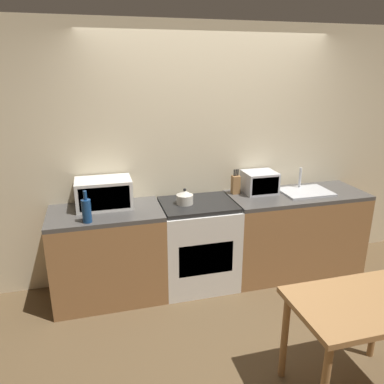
% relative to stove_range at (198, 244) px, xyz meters
% --- Properties ---
extents(ground_plane, '(16.00, 16.00, 0.00)m').
position_rel_stove_range_xyz_m(ground_plane, '(0.21, -0.83, -0.45)').
color(ground_plane, brown).
extents(wall_back, '(10.00, 0.06, 2.60)m').
position_rel_stove_range_xyz_m(wall_back, '(0.21, 0.34, 0.85)').
color(wall_back, beige).
rests_on(wall_back, ground_plane).
extents(counter_left_run, '(1.05, 0.62, 0.90)m').
position_rel_stove_range_xyz_m(counter_left_run, '(-0.90, 0.00, 0.00)').
color(counter_left_run, olive).
rests_on(counter_left_run, ground_plane).
extents(counter_right_run, '(1.46, 0.62, 0.90)m').
position_rel_stove_range_xyz_m(counter_right_run, '(1.10, 0.00, 0.00)').
color(counter_right_run, olive).
rests_on(counter_right_run, ground_plane).
extents(stove_range, '(0.75, 0.62, 0.90)m').
position_rel_stove_range_xyz_m(stove_range, '(0.00, 0.00, 0.00)').
color(stove_range, silver).
rests_on(stove_range, ground_plane).
extents(kettle, '(0.16, 0.16, 0.16)m').
position_rel_stove_range_xyz_m(kettle, '(-0.13, 0.00, 0.52)').
color(kettle, beige).
rests_on(kettle, stove_range).
extents(microwave, '(0.52, 0.33, 0.27)m').
position_rel_stove_range_xyz_m(microwave, '(-0.89, 0.12, 0.59)').
color(microwave, silver).
rests_on(microwave, counter_left_run).
extents(bottle, '(0.08, 0.08, 0.28)m').
position_rel_stove_range_xyz_m(bottle, '(-1.05, -0.22, 0.56)').
color(bottle, navy).
rests_on(bottle, counter_left_run).
extents(knife_block, '(0.08, 0.08, 0.26)m').
position_rel_stove_range_xyz_m(knife_block, '(0.46, 0.17, 0.55)').
color(knife_block, '#9E7042').
rests_on(knife_block, counter_right_run).
extents(toaster_oven, '(0.34, 0.29, 0.23)m').
position_rel_stove_range_xyz_m(toaster_oven, '(0.72, 0.14, 0.57)').
color(toaster_oven, silver).
rests_on(toaster_oven, counter_right_run).
extents(sink_basin, '(0.51, 0.38, 0.24)m').
position_rel_stove_range_xyz_m(sink_basin, '(1.20, 0.01, 0.47)').
color(sink_basin, silver).
rests_on(sink_basin, counter_right_run).
extents(dining_table, '(0.90, 0.60, 0.73)m').
position_rel_stove_range_xyz_m(dining_table, '(0.64, -1.62, 0.17)').
color(dining_table, '#9E7042').
rests_on(dining_table, ground_plane).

